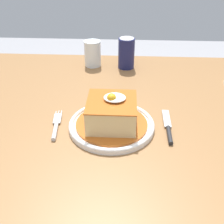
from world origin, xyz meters
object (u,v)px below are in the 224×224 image
object	(u,v)px
knife	(169,130)
fork	(56,127)
main_plate	(112,125)
soda_can	(126,53)
drinking_glass	(93,55)

from	to	relation	value
knife	fork	bearing A→B (deg)	-179.48
main_plate	soda_can	xyz separation A→B (m)	(0.04, 0.43, 0.05)
drinking_glass	knife	bearing A→B (deg)	-59.99
knife	drinking_glass	distance (m)	0.53
knife	soda_can	bearing A→B (deg)	105.66
main_plate	fork	world-z (taller)	main_plate
soda_can	drinking_glass	distance (m)	0.14
fork	knife	bearing A→B (deg)	0.52
main_plate	soda_can	distance (m)	0.44
main_plate	drinking_glass	distance (m)	0.46
fork	knife	xyz separation A→B (m)	(0.32, 0.00, -0.00)
main_plate	fork	xyz separation A→B (m)	(-0.16, -0.01, -0.00)
fork	soda_can	world-z (taller)	soda_can
knife	drinking_glass	size ratio (longest dim) A/B	1.57
fork	drinking_glass	size ratio (longest dim) A/B	1.35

